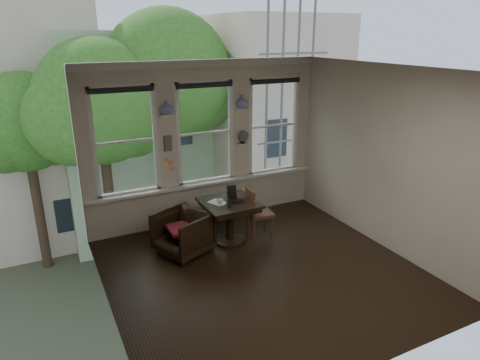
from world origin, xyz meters
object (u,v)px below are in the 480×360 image
table (230,222)px  side_chair_right (260,213)px  laptop (235,202)px  armchair_left (183,233)px  mug (220,202)px

table → side_chair_right: 0.57m
laptop → armchair_left: bearing=-159.9°
armchair_left → mug: mug is taller
mug → side_chair_right: bearing=0.6°
side_chair_right → armchair_left: bearing=96.2°
table → side_chair_right: bearing=-5.5°
table → laptop: (0.06, -0.10, 0.39)m
armchair_left → table: bearing=70.0°
mug → table: bearing=17.3°
armchair_left → side_chair_right: bearing=66.8°
armchair_left → laptop: bearing=63.6°
table → mug: 0.47m
side_chair_right → mug: bearing=97.6°
side_chair_right → table: bearing=91.5°
laptop → mug: size_ratio=2.83×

